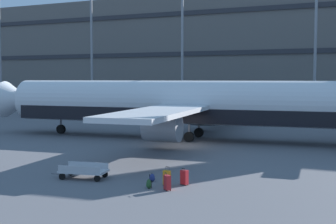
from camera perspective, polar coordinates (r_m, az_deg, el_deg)
name	(u,v)px	position (r m, az deg, el deg)	size (l,w,h in m)	color
ground_plane	(181,146)	(38.08, 1.61, -4.23)	(600.00, 600.00, 0.00)	#5B5B60
terminal_structure	(277,55)	(78.71, 13.50, 6.94)	(145.98, 20.88, 18.93)	#605B56
airliner	(184,104)	(41.88, 2.08, 0.96)	(40.02, 32.30, 11.40)	silver
light_mast_far_left	(0,35)	(84.43, -20.34, 8.99)	(1.80, 0.50, 22.56)	gray
light_mast_left	(91,30)	(72.77, -9.57, 10.04)	(1.80, 0.50, 22.66)	gray
light_mast_center_left	(182,40)	(65.49, 1.80, 9.01)	(1.80, 0.50, 18.83)	gray
light_mast_center_right	(316,6)	(61.49, 18.09, 12.55)	(1.80, 0.50, 25.94)	gray
suitcase_silver	(184,177)	(24.15, 2.07, -8.16)	(0.44, 0.37, 0.91)	#B21E23
suitcase_laid_flat	(167,182)	(23.03, -0.09, -8.81)	(0.46, 0.45, 0.91)	#B21E23
suitcase_small	(167,177)	(24.06, -0.15, -8.21)	(0.37, 0.27, 0.99)	orange
backpack_teal	(149,184)	(23.45, -2.43, -9.02)	(0.38, 0.31, 0.54)	#264C26
backpack_orange	(152,178)	(24.99, -1.99, -8.24)	(0.33, 0.39, 0.49)	navy
baggage_cart	(84,171)	(26.11, -10.54, -7.29)	(3.37, 1.73, 0.82)	#B7B7BC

